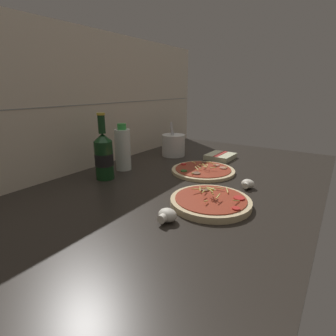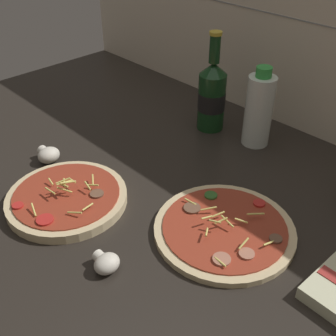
{
  "view_description": "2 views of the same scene",
  "coord_description": "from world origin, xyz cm",
  "px_view_note": "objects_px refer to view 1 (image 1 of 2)",
  "views": [
    {
      "loc": [
        -79.16,
        -45.56,
        36.89
      ],
      "look_at": [
        -1.37,
        6.38,
        8.04
      ],
      "focal_mm": 28.0,
      "sensor_mm": 36.0,
      "label": 1
    },
    {
      "loc": [
        51.65,
        -47.18,
        57.99
      ],
      "look_at": [
        0.7,
        1.69,
        8.67
      ],
      "focal_mm": 45.0,
      "sensor_mm": 36.0,
      "label": 2
    }
  ],
  "objects_px": {
    "pizza_near": "(211,201)",
    "dish_towel": "(220,156)",
    "mushroom_left": "(167,215)",
    "beer_bottle": "(104,156)",
    "pizza_far": "(203,170)",
    "oil_bottle": "(123,149)",
    "mushroom_right": "(248,184)",
    "utensil_crock": "(173,145)"
  },
  "relations": [
    {
      "from": "oil_bottle",
      "to": "utensil_crock",
      "type": "xyz_separation_m",
      "value": [
        0.32,
        -0.05,
        -0.03
      ]
    },
    {
      "from": "pizza_near",
      "to": "dish_towel",
      "type": "xyz_separation_m",
      "value": [
        0.53,
        0.19,
        0.0
      ]
    },
    {
      "from": "mushroom_left",
      "to": "pizza_near",
      "type": "bearing_deg",
      "value": -18.22
    },
    {
      "from": "pizza_far",
      "to": "mushroom_left",
      "type": "xyz_separation_m",
      "value": [
        -0.44,
        -0.11,
        0.01
      ]
    },
    {
      "from": "mushroom_right",
      "to": "dish_towel",
      "type": "xyz_separation_m",
      "value": [
        0.33,
        0.24,
        -0.0
      ]
    },
    {
      "from": "oil_bottle",
      "to": "dish_towel",
      "type": "height_order",
      "value": "oil_bottle"
    },
    {
      "from": "pizza_far",
      "to": "mushroom_right",
      "type": "distance_m",
      "value": 0.23
    },
    {
      "from": "pizza_near",
      "to": "oil_bottle",
      "type": "bearing_deg",
      "value": 75.36
    },
    {
      "from": "oil_bottle",
      "to": "utensil_crock",
      "type": "distance_m",
      "value": 0.33
    },
    {
      "from": "pizza_near",
      "to": "pizza_far",
      "type": "distance_m",
      "value": 0.33
    },
    {
      "from": "beer_bottle",
      "to": "mushroom_right",
      "type": "height_order",
      "value": "beer_bottle"
    },
    {
      "from": "mushroom_left",
      "to": "beer_bottle",
      "type": "bearing_deg",
      "value": 68.8
    },
    {
      "from": "oil_bottle",
      "to": "mushroom_left",
      "type": "xyz_separation_m",
      "value": [
        -0.28,
        -0.42,
        -0.07
      ]
    },
    {
      "from": "pizza_near",
      "to": "mushroom_left",
      "type": "relative_size",
      "value": 4.48
    },
    {
      "from": "pizza_near",
      "to": "pizza_far",
      "type": "relative_size",
      "value": 0.92
    },
    {
      "from": "pizza_near",
      "to": "dish_towel",
      "type": "height_order",
      "value": "pizza_near"
    },
    {
      "from": "oil_bottle",
      "to": "mushroom_left",
      "type": "height_order",
      "value": "oil_bottle"
    },
    {
      "from": "pizza_near",
      "to": "utensil_crock",
      "type": "distance_m",
      "value": 0.62
    },
    {
      "from": "mushroom_left",
      "to": "mushroom_right",
      "type": "xyz_separation_m",
      "value": [
        0.36,
        -0.1,
        -0.0
      ]
    },
    {
      "from": "pizza_far",
      "to": "mushroom_right",
      "type": "relative_size",
      "value": 5.48
    },
    {
      "from": "pizza_far",
      "to": "oil_bottle",
      "type": "relative_size",
      "value": 1.34
    },
    {
      "from": "pizza_far",
      "to": "utensil_crock",
      "type": "distance_m",
      "value": 0.31
    },
    {
      "from": "oil_bottle",
      "to": "mushroom_right",
      "type": "bearing_deg",
      "value": -81.58
    },
    {
      "from": "utensil_crock",
      "to": "pizza_near",
      "type": "bearing_deg",
      "value": -136.74
    },
    {
      "from": "oil_bottle",
      "to": "dish_towel",
      "type": "relative_size",
      "value": 1.41
    },
    {
      "from": "oil_bottle",
      "to": "mushroom_right",
      "type": "xyz_separation_m",
      "value": [
        0.08,
        -0.52,
        -0.08
      ]
    },
    {
      "from": "oil_bottle",
      "to": "dish_towel",
      "type": "xyz_separation_m",
      "value": [
        0.4,
        -0.28,
        -0.08
      ]
    },
    {
      "from": "utensil_crock",
      "to": "mushroom_left",
      "type": "bearing_deg",
      "value": -148.78
    },
    {
      "from": "pizza_near",
      "to": "mushroom_right",
      "type": "relative_size",
      "value": 5.06
    },
    {
      "from": "mushroom_right",
      "to": "mushroom_left",
      "type": "bearing_deg",
      "value": 164.03
    },
    {
      "from": "mushroom_right",
      "to": "pizza_near",
      "type": "bearing_deg",
      "value": 165.87
    },
    {
      "from": "mushroom_left",
      "to": "oil_bottle",
      "type": "bearing_deg",
      "value": 55.89
    },
    {
      "from": "mushroom_right",
      "to": "utensil_crock",
      "type": "relative_size",
      "value": 0.27
    },
    {
      "from": "beer_bottle",
      "to": "dish_towel",
      "type": "relative_size",
      "value": 1.8
    },
    {
      "from": "beer_bottle",
      "to": "mushroom_left",
      "type": "xyz_separation_m",
      "value": [
        -0.15,
        -0.4,
        -0.07
      ]
    },
    {
      "from": "oil_bottle",
      "to": "pizza_near",
      "type": "bearing_deg",
      "value": -104.64
    },
    {
      "from": "mushroom_left",
      "to": "pizza_far",
      "type": "bearing_deg",
      "value": 14.28
    },
    {
      "from": "pizza_far",
      "to": "utensil_crock",
      "type": "xyz_separation_m",
      "value": [
        0.17,
        0.26,
        0.05
      ]
    },
    {
      "from": "pizza_near",
      "to": "mushroom_right",
      "type": "distance_m",
      "value": 0.21
    },
    {
      "from": "pizza_far",
      "to": "mushroom_left",
      "type": "relative_size",
      "value": 4.85
    },
    {
      "from": "pizza_far",
      "to": "mushroom_left",
      "type": "bearing_deg",
      "value": -165.72
    },
    {
      "from": "oil_bottle",
      "to": "pizza_far",
      "type": "bearing_deg",
      "value": -62.79
    }
  ]
}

